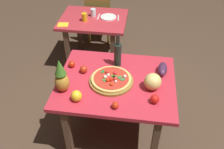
# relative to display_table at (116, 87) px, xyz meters

# --- Properties ---
(ground_plane) EXTENTS (10.00, 10.00, 0.00)m
(ground_plane) POSITION_rel_display_table_xyz_m (0.00, 0.00, -0.64)
(ground_plane) COLOR #4C3828
(display_table) EXTENTS (1.14, 0.93, 0.73)m
(display_table) POSITION_rel_display_table_xyz_m (0.00, 0.00, 0.00)
(display_table) COLOR brown
(display_table) RESTS_ON ground_plane
(background_table) EXTENTS (0.92, 0.74, 0.73)m
(background_table) POSITION_rel_display_table_xyz_m (-0.48, 1.27, -0.03)
(background_table) COLOR brown
(background_table) RESTS_ON ground_plane
(dining_chair) EXTENTS (0.43, 0.43, 0.85)m
(dining_chair) POSITION_rel_display_table_xyz_m (-0.53, 1.87, -0.16)
(dining_chair) COLOR olive
(dining_chair) RESTS_ON ground_plane
(pizza_board) EXTENTS (0.42, 0.42, 0.02)m
(pizza_board) POSITION_rel_display_table_xyz_m (-0.05, -0.03, 0.10)
(pizza_board) COLOR olive
(pizza_board) RESTS_ON display_table
(pizza) EXTENTS (0.38, 0.38, 0.06)m
(pizza) POSITION_rel_display_table_xyz_m (-0.04, -0.03, 0.13)
(pizza) COLOR #DBB95F
(pizza) RESTS_ON pizza_board
(wine_bottle) EXTENTS (0.08, 0.08, 0.36)m
(wine_bottle) POSITION_rel_display_table_xyz_m (-0.02, 0.25, 0.22)
(wine_bottle) COLOR #1D2923
(wine_bottle) RESTS_ON display_table
(pineapple_left) EXTENTS (0.13, 0.13, 0.34)m
(pineapple_left) POSITION_rel_display_table_xyz_m (-0.47, -0.20, 0.24)
(pineapple_left) COLOR #C1892F
(pineapple_left) RESTS_ON display_table
(melon) EXTENTS (0.16, 0.16, 0.16)m
(melon) POSITION_rel_display_table_xyz_m (0.34, -0.06, 0.17)
(melon) COLOR #ECCC71
(melon) RESTS_ON display_table
(bell_pepper) EXTENTS (0.10, 0.10, 0.11)m
(bell_pepper) POSITION_rel_display_table_xyz_m (-0.31, -0.31, 0.14)
(bell_pepper) COLOR yellow
(bell_pepper) RESTS_ON display_table
(eggplant) EXTENTS (0.10, 0.21, 0.09)m
(eggplant) POSITION_rel_display_table_xyz_m (0.44, 0.19, 0.13)
(eggplant) COLOR #462441
(eggplant) RESTS_ON display_table
(tomato_beside_pepper) EXTENTS (0.06, 0.06, 0.06)m
(tomato_beside_pepper) POSITION_rel_display_table_xyz_m (0.04, -0.36, 0.12)
(tomato_beside_pepper) COLOR red
(tomato_beside_pepper) RESTS_ON display_table
(tomato_near_board) EXTENTS (0.08, 0.08, 0.08)m
(tomato_near_board) POSITION_rel_display_table_xyz_m (-0.34, 0.08, 0.13)
(tomato_near_board) COLOR red
(tomato_near_board) RESTS_ON display_table
(tomato_at_corner) EXTENTS (0.08, 0.08, 0.08)m
(tomato_at_corner) POSITION_rel_display_table_xyz_m (0.37, -0.25, 0.13)
(tomato_at_corner) COLOR red
(tomato_at_corner) RESTS_ON display_table
(tomato_by_bottle) EXTENTS (0.07, 0.07, 0.07)m
(tomato_by_bottle) POSITION_rel_display_table_xyz_m (-0.48, 0.15, 0.12)
(tomato_by_bottle) COLOR red
(tomato_by_bottle) RESTS_ON display_table
(drinking_glass_juice) EXTENTS (0.07, 0.07, 0.11)m
(drinking_glass_juice) POSITION_rel_display_table_xyz_m (-0.58, 1.18, 0.14)
(drinking_glass_juice) COLOR gold
(drinking_glass_juice) RESTS_ON background_table
(drinking_glass_water) EXTENTS (0.07, 0.07, 0.11)m
(drinking_glass_water) POSITION_rel_display_table_xyz_m (-0.49, 1.34, 0.14)
(drinking_glass_water) COLOR silver
(drinking_glass_water) RESTS_ON background_table
(dinner_plate) EXTENTS (0.22, 0.22, 0.02)m
(dinner_plate) POSITION_rel_display_table_xyz_m (-0.28, 1.32, 0.10)
(dinner_plate) COLOR white
(dinner_plate) RESTS_ON background_table
(fork_utensil) EXTENTS (0.02, 0.18, 0.01)m
(fork_utensil) POSITION_rel_display_table_xyz_m (-0.42, 1.32, 0.09)
(fork_utensil) COLOR silver
(fork_utensil) RESTS_ON background_table
(knife_utensil) EXTENTS (0.03, 0.18, 0.01)m
(knife_utensil) POSITION_rel_display_table_xyz_m (-0.14, 1.32, 0.09)
(knife_utensil) COLOR silver
(knife_utensil) RESTS_ON background_table
(napkin_folded) EXTENTS (0.16, 0.14, 0.01)m
(napkin_folded) POSITION_rel_display_table_xyz_m (-0.85, 1.03, 0.09)
(napkin_folded) COLOR yellow
(napkin_folded) RESTS_ON background_table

